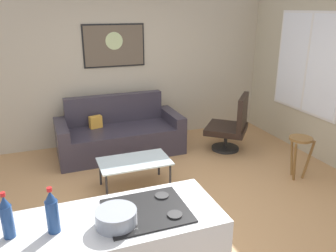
{
  "coord_description": "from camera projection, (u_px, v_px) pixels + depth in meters",
  "views": [
    {
      "loc": [
        -1.42,
        -3.45,
        2.31
      ],
      "look_at": [
        0.2,
        0.9,
        0.7
      ],
      "focal_mm": 36.48,
      "sensor_mm": 36.0,
      "label": 1
    }
  ],
  "objects": [
    {
      "name": "back_wall",
      "position": [
        127.0,
        63.0,
        5.96
      ],
      "size": [
        6.4,
        0.05,
        2.8
      ],
      "primitive_type": "cube",
      "color": "#B0A58D",
      "rests_on": "ground"
    },
    {
      "name": "mixing_bowl",
      "position": [
        116.0,
        218.0,
        2.34
      ],
      "size": [
        0.29,
        0.29,
        0.12
      ],
      "color": "#8C939D",
      "rests_on": "kitchen_counter"
    },
    {
      "name": "armchair",
      "position": [
        232.0,
        125.0,
        5.71
      ],
      "size": [
        0.92,
        0.92,
        0.97
      ],
      "color": "black",
      "rests_on": "ground"
    },
    {
      "name": "soda_bottle_2",
      "position": [
        52.0,
        212.0,
        2.25
      ],
      "size": [
        0.08,
        0.08,
        0.33
      ],
      "color": "navy",
      "rests_on": "kitchen_counter"
    },
    {
      "name": "couch",
      "position": [
        120.0,
        135.0,
        5.68
      ],
      "size": [
        2.03,
        0.91,
        0.92
      ],
      "color": "#302B35",
      "rests_on": "ground"
    },
    {
      "name": "window",
      "position": [
        308.0,
        63.0,
        5.45
      ],
      "size": [
        0.03,
        1.44,
        1.6
      ],
      "color": "silver"
    },
    {
      "name": "bar_stool",
      "position": [
        300.0,
        147.0,
        4.74
      ],
      "size": [
        0.36,
        0.36,
        0.62
      ],
      "color": "brown",
      "rests_on": "ground"
    },
    {
      "name": "coffee_table",
      "position": [
        134.0,
        163.0,
        4.53
      ],
      "size": [
        0.94,
        0.55,
        0.39
      ],
      "color": "silver",
      "rests_on": "ground"
    },
    {
      "name": "wall_painting",
      "position": [
        114.0,
        46.0,
        5.75
      ],
      "size": [
        1.05,
        0.03,
        0.72
      ],
      "color": "black"
    },
    {
      "name": "ground",
      "position": [
        178.0,
        204.0,
        4.29
      ],
      "size": [
        6.4,
        6.4,
        0.04
      ],
      "primitive_type": "cube",
      "color": "tan"
    },
    {
      "name": "soda_bottle",
      "position": [
        7.0,
        217.0,
        2.19
      ],
      "size": [
        0.08,
        0.08,
        0.33
      ],
      "color": "navy",
      "rests_on": "kitchen_counter"
    }
  ]
}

